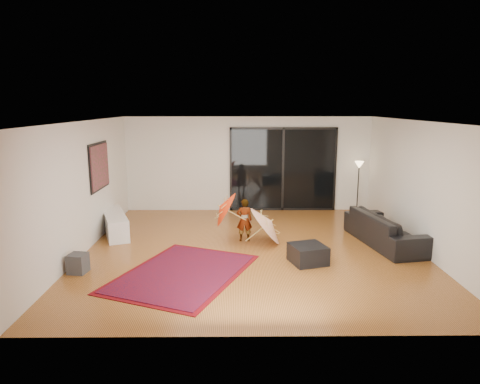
{
  "coord_description": "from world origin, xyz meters",
  "views": [
    {
      "loc": [
        -0.35,
        -8.68,
        3.03
      ],
      "look_at": [
        -0.26,
        0.73,
        1.1
      ],
      "focal_mm": 32.0,
      "sensor_mm": 36.0,
      "label": 1
    }
  ],
  "objects_px": {
    "child": "(244,220)",
    "sofa": "(386,229)",
    "media_console": "(115,223)",
    "ottoman": "(308,254)"
  },
  "relations": [
    {
      "from": "sofa",
      "to": "ottoman",
      "type": "bearing_deg",
      "value": 110.59
    },
    {
      "from": "media_console",
      "to": "ottoman",
      "type": "bearing_deg",
      "value": -46.5
    },
    {
      "from": "sofa",
      "to": "ottoman",
      "type": "relative_size",
      "value": 3.7
    },
    {
      "from": "media_console",
      "to": "sofa",
      "type": "relative_size",
      "value": 0.77
    },
    {
      "from": "child",
      "to": "sofa",
      "type": "bearing_deg",
      "value": 171.83
    },
    {
      "from": "sofa",
      "to": "child",
      "type": "relative_size",
      "value": 2.41
    },
    {
      "from": "media_console",
      "to": "ottoman",
      "type": "relative_size",
      "value": 2.85
    },
    {
      "from": "media_console",
      "to": "ottoman",
      "type": "distance_m",
      "value": 4.73
    },
    {
      "from": "sofa",
      "to": "child",
      "type": "xyz_separation_m",
      "value": [
        -3.12,
        0.25,
        0.14
      ]
    },
    {
      "from": "ottoman",
      "to": "child",
      "type": "distance_m",
      "value": 1.87
    }
  ]
}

